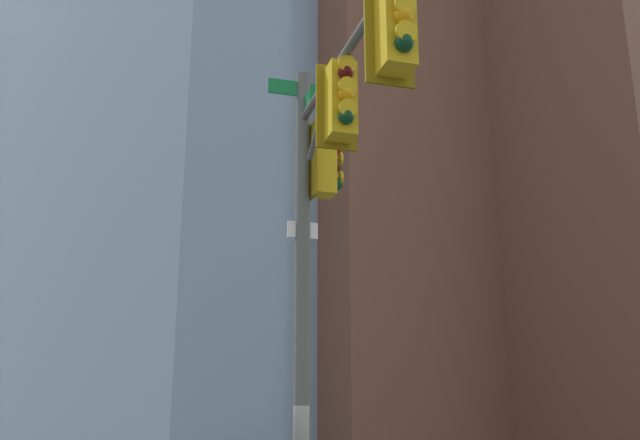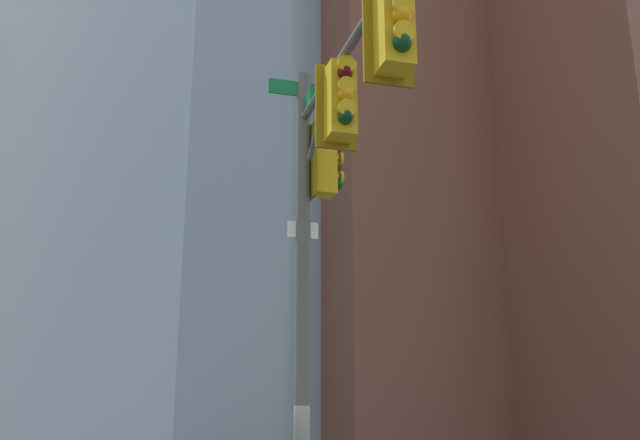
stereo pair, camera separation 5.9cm
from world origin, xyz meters
TOP-DOWN VIEW (x-y plane):
  - signal_pole_assembly at (0.95, 0.65)m, footprint 3.04×4.54m
  - building_brick_nearside at (-39.39, -15.02)m, footprint 19.27×18.90m
  - building_brick_midblock at (-26.17, -22.60)m, footprint 19.69×16.94m
  - building_glass_tower at (-25.22, -32.11)m, footprint 33.26×31.96m

SIDE VIEW (x-z plane):
  - signal_pole_assembly at x=0.95m, z-range 1.56..9.03m
  - building_brick_midblock at x=-26.17m, z-range 0.00..38.51m
  - building_brick_nearside at x=-39.39m, z-range 0.00..52.36m
  - building_glass_tower at x=-25.22m, z-range 0.00..60.16m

